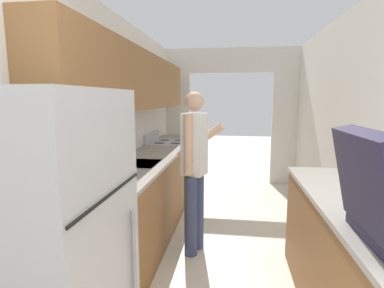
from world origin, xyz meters
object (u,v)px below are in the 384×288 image
(refrigerator, at_px, (38,264))
(person, at_px, (194,168))
(range_oven, at_px, (170,171))
(book_stack, at_px, (370,200))

(refrigerator, height_order, person, person)
(range_oven, height_order, person, person)
(refrigerator, relative_size, person, 0.99)
(refrigerator, xyz_separation_m, person, (0.52, 1.73, 0.07))
(range_oven, distance_m, book_stack, 3.15)
(person, xyz_separation_m, book_stack, (1.26, -0.96, 0.06))
(range_oven, xyz_separation_m, person, (0.59, -1.55, 0.42))
(book_stack, bearing_deg, person, 142.58)
(person, bearing_deg, book_stack, -110.27)
(range_oven, bearing_deg, refrigerator, -88.85)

